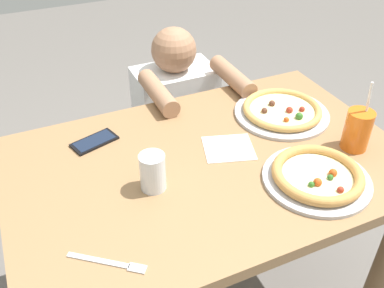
{
  "coord_description": "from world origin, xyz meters",
  "views": [
    {
      "loc": [
        -0.49,
        -0.95,
        1.6
      ],
      "look_at": [
        -0.03,
        0.07,
        0.78
      ],
      "focal_mm": 40.23,
      "sensor_mm": 36.0,
      "label": 1
    }
  ],
  "objects_px": {
    "pizza_near": "(317,176)",
    "drink_cup_colored": "(357,130)",
    "water_cup_clear": "(153,172)",
    "diner_seated": "(177,129)",
    "fork": "(110,263)",
    "pizza_far": "(282,111)",
    "cell_phone": "(94,141)"
  },
  "relations": [
    {
      "from": "diner_seated",
      "to": "fork",
      "type": "bearing_deg",
      "value": -120.98
    },
    {
      "from": "pizza_far",
      "to": "drink_cup_colored",
      "type": "height_order",
      "value": "drink_cup_colored"
    },
    {
      "from": "water_cup_clear",
      "to": "fork",
      "type": "xyz_separation_m",
      "value": [
        -0.19,
        -0.22,
        -0.06
      ]
    },
    {
      "from": "water_cup_clear",
      "to": "diner_seated",
      "type": "bearing_deg",
      "value": 62.93
    },
    {
      "from": "drink_cup_colored",
      "to": "pizza_near",
      "type": "bearing_deg",
      "value": -157.71
    },
    {
      "from": "water_cup_clear",
      "to": "fork",
      "type": "distance_m",
      "value": 0.29
    },
    {
      "from": "fork",
      "to": "diner_seated",
      "type": "xyz_separation_m",
      "value": [
        0.54,
        0.9,
        -0.32
      ]
    },
    {
      "from": "water_cup_clear",
      "to": "pizza_far",
      "type": "bearing_deg",
      "value": 17.61
    },
    {
      "from": "drink_cup_colored",
      "to": "pizza_far",
      "type": "bearing_deg",
      "value": 111.47
    },
    {
      "from": "pizza_near",
      "to": "pizza_far",
      "type": "xyz_separation_m",
      "value": [
        0.11,
        0.35,
        -0.0
      ]
    },
    {
      "from": "drink_cup_colored",
      "to": "diner_seated",
      "type": "bearing_deg",
      "value": 112.55
    },
    {
      "from": "pizza_near",
      "to": "water_cup_clear",
      "type": "height_order",
      "value": "water_cup_clear"
    },
    {
      "from": "fork",
      "to": "cell_phone",
      "type": "distance_m",
      "value": 0.51
    },
    {
      "from": "cell_phone",
      "to": "pizza_near",
      "type": "bearing_deg",
      "value": -39.82
    },
    {
      "from": "drink_cup_colored",
      "to": "water_cup_clear",
      "type": "distance_m",
      "value": 0.67
    },
    {
      "from": "water_cup_clear",
      "to": "cell_phone",
      "type": "xyz_separation_m",
      "value": [
        -0.1,
        0.29,
        -0.05
      ]
    },
    {
      "from": "cell_phone",
      "to": "diner_seated",
      "type": "bearing_deg",
      "value": 40.85
    },
    {
      "from": "diner_seated",
      "to": "pizza_near",
      "type": "bearing_deg",
      "value": -83.16
    },
    {
      "from": "fork",
      "to": "pizza_far",
      "type": "bearing_deg",
      "value": 27.62
    },
    {
      "from": "drink_cup_colored",
      "to": "water_cup_clear",
      "type": "bearing_deg",
      "value": 172.79
    },
    {
      "from": "pizza_near",
      "to": "cell_phone",
      "type": "height_order",
      "value": "pizza_near"
    },
    {
      "from": "diner_seated",
      "to": "cell_phone",
      "type": "bearing_deg",
      "value": -139.15
    },
    {
      "from": "pizza_near",
      "to": "drink_cup_colored",
      "type": "distance_m",
      "value": 0.24
    },
    {
      "from": "cell_phone",
      "to": "pizza_far",
      "type": "bearing_deg",
      "value": -9.48
    },
    {
      "from": "pizza_near",
      "to": "water_cup_clear",
      "type": "bearing_deg",
      "value": 159.03
    },
    {
      "from": "pizza_far",
      "to": "water_cup_clear",
      "type": "xyz_separation_m",
      "value": [
        -0.56,
        -0.18,
        0.04
      ]
    },
    {
      "from": "pizza_near",
      "to": "cell_phone",
      "type": "relative_size",
      "value": 1.94
    },
    {
      "from": "drink_cup_colored",
      "to": "diner_seated",
      "type": "distance_m",
      "value": 0.91
    },
    {
      "from": "fork",
      "to": "cell_phone",
      "type": "height_order",
      "value": "cell_phone"
    },
    {
      "from": "pizza_near",
      "to": "pizza_far",
      "type": "relative_size",
      "value": 0.93
    },
    {
      "from": "fork",
      "to": "drink_cup_colored",
      "type": "bearing_deg",
      "value": 8.7
    },
    {
      "from": "drink_cup_colored",
      "to": "fork",
      "type": "bearing_deg",
      "value": -171.3
    }
  ]
}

